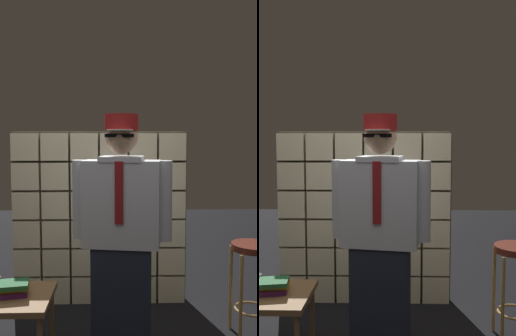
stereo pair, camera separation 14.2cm
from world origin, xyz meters
TOP-DOWN VIEW (x-y plane):
  - glass_block_wall at (-0.00, 1.28)m, footprint 1.67×0.10m
  - standing_person at (0.20, 0.28)m, footprint 0.70×0.33m
  - bar_stool at (1.24, 0.59)m, footprint 0.34×0.34m
  - side_table at (-0.54, 0.20)m, footprint 0.52×0.52m
  - book_stack at (-0.53, 0.20)m, footprint 0.22×0.20m

SIDE VIEW (x-z plane):
  - side_table at x=-0.54m, z-range 0.19..0.72m
  - bar_stool at x=1.24m, z-range 0.19..0.94m
  - book_stack at x=-0.53m, z-range 0.53..0.62m
  - glass_block_wall at x=0.00m, z-range -0.02..1.65m
  - standing_person at x=0.20m, z-range 0.04..1.78m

